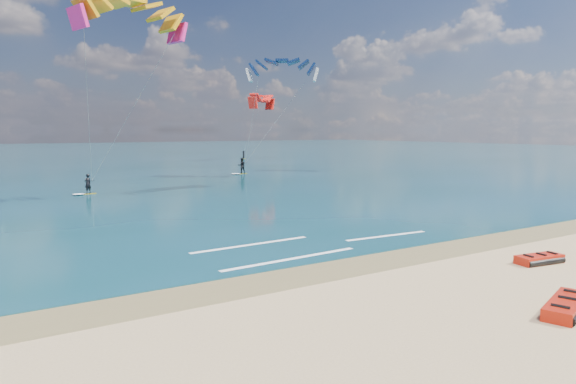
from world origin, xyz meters
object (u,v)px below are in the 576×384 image
object	(u,v)px
packed_kite_left	(566,312)
kitesurfer_far	(263,109)
packed_kite_mid	(539,263)
kitesurfer_main	(109,93)

from	to	relation	value
packed_kite_left	kitesurfer_far	distance (m)	46.18
packed_kite_mid	kitesurfer_far	world-z (taller)	kitesurfer_far
packed_kite_mid	kitesurfer_far	bearing A→B (deg)	84.73
packed_kite_left	packed_kite_mid	world-z (taller)	packed_kite_left
kitesurfer_far	packed_kite_mid	bearing A→B (deg)	-121.31
packed_kite_mid	kitesurfer_main	distance (m)	30.71
packed_kite_left	kitesurfer_main	size ratio (longest dim) A/B	0.18
kitesurfer_main	packed_kite_left	bearing A→B (deg)	-89.96
packed_kite_mid	packed_kite_left	bearing A→B (deg)	-132.15
packed_kite_mid	kitesurfer_main	bearing A→B (deg)	117.45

